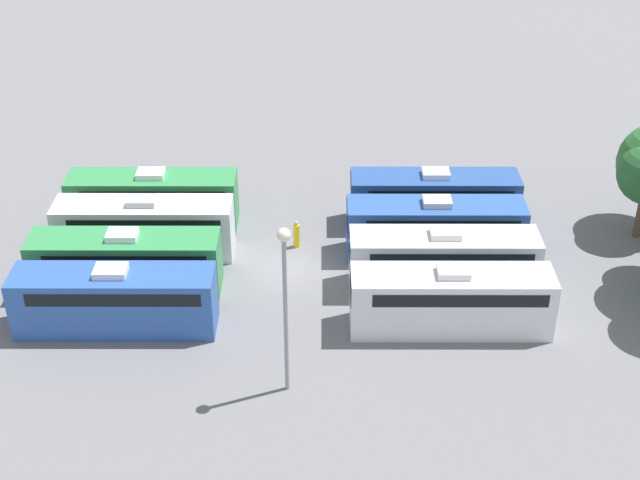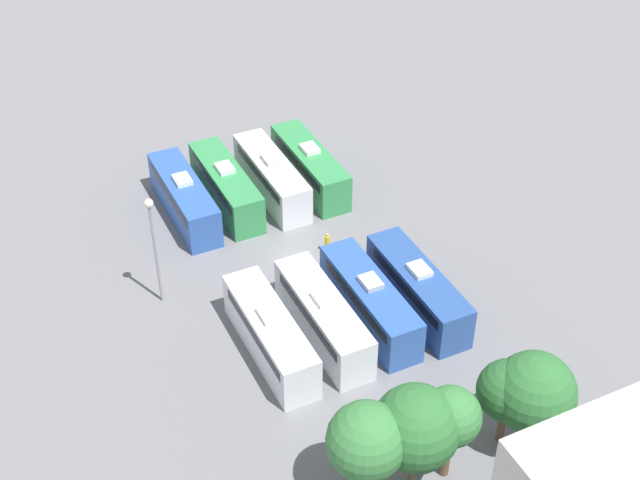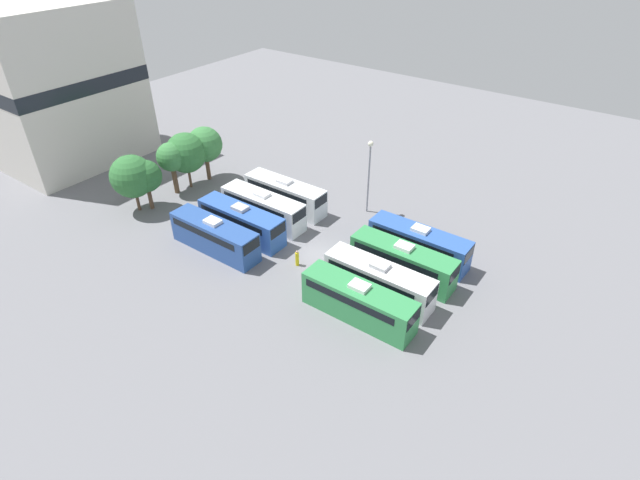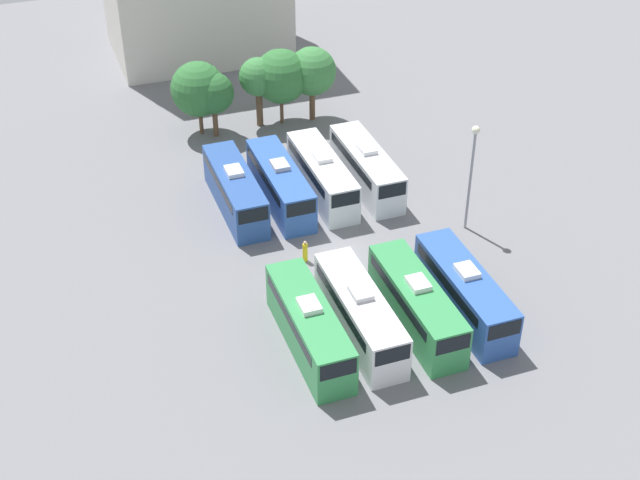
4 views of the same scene
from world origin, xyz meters
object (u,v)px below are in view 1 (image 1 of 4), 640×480
(bus_1, at_px, (145,226))
(bus_7, at_px, (452,299))
(bus_2, at_px, (126,261))
(bus_3, at_px, (115,298))
(bus_4, at_px, (435,198))
(worker_person, at_px, (297,235))
(light_pole, at_px, (285,285))
(bus_0, at_px, (154,198))
(bus_5, at_px, (436,227))
(bus_6, at_px, (444,259))

(bus_1, bearing_deg, bus_7, 66.37)
(bus_2, bearing_deg, bus_3, 1.73)
(bus_4, bearing_deg, bus_7, -1.62)
(bus_7, bearing_deg, worker_person, -134.90)
(light_pole, bearing_deg, bus_2, -132.98)
(light_pole, bearing_deg, bus_1, -144.70)
(bus_0, relative_size, bus_1, 1.00)
(bus_0, xyz_separation_m, bus_5, (3.43, 16.55, 0.00))
(bus_6, height_order, worker_person, bus_6)
(bus_0, distance_m, bus_6, 17.99)
(bus_1, xyz_separation_m, bus_4, (-3.48, 16.81, 0.00))
(bus_3, relative_size, light_pole, 1.18)
(bus_2, height_order, bus_4, same)
(bus_4, bearing_deg, bus_1, -78.32)
(bus_2, xyz_separation_m, bus_6, (-0.23, 16.91, 0.00))
(bus_0, height_order, worker_person, bus_0)
(bus_1, distance_m, bus_5, 16.50)
(bus_4, xyz_separation_m, bus_6, (6.98, -0.25, 0.00))
(bus_1, relative_size, bus_7, 1.00)
(bus_1, height_order, bus_7, same)
(bus_3, bearing_deg, bus_4, 122.07)
(bus_1, height_order, bus_3, same)
(bus_5, xyz_separation_m, light_pole, (11.91, -8.04, 3.96))
(bus_0, height_order, bus_4, same)
(bus_2, bearing_deg, worker_person, 116.32)
(bus_2, xyz_separation_m, worker_person, (-4.42, 8.93, -0.97))
(light_pole, bearing_deg, bus_5, 146.00)
(bus_4, relative_size, bus_5, 1.00)
(bus_5, distance_m, bus_7, 7.19)
(bus_0, height_order, bus_1, same)
(bus_0, relative_size, worker_person, 5.94)
(bus_1, xyz_separation_m, bus_5, (0.04, 16.50, 0.00))
(bus_5, relative_size, light_pole, 1.18)
(bus_1, xyz_separation_m, bus_2, (3.73, -0.35, 0.00))
(bus_0, bearing_deg, bus_4, 90.28)
(bus_2, xyz_separation_m, bus_5, (-3.70, 16.85, 0.00))
(bus_6, xyz_separation_m, bus_7, (3.72, -0.05, 0.00))
(bus_4, height_order, bus_7, same)
(bus_7, bearing_deg, bus_6, 179.24)
(bus_5, relative_size, bus_7, 1.00)
(bus_2, distance_m, bus_4, 18.62)
(bus_3, height_order, bus_6, same)
(bus_2, relative_size, bus_7, 1.00)
(bus_6, distance_m, worker_person, 9.06)
(bus_2, relative_size, bus_6, 1.00)
(bus_5, height_order, bus_7, same)
(light_pole, bearing_deg, bus_7, 120.44)
(bus_7, relative_size, worker_person, 5.94)
(bus_0, bearing_deg, light_pole, 29.04)
(bus_3, height_order, bus_7, same)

